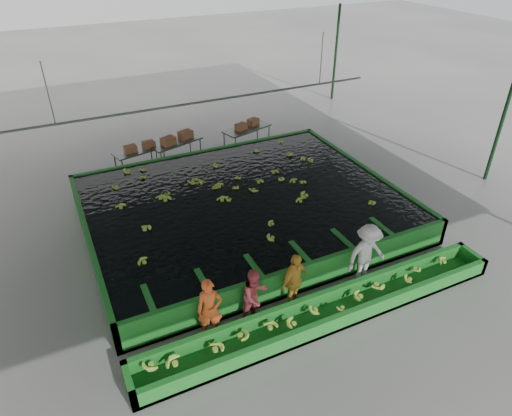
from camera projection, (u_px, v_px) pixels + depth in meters
name	position (u px, v px, depth m)	size (l,w,h in m)	color
ground	(263.00, 243.00, 14.27)	(80.00, 80.00, 0.00)	slate
shed_roof	(264.00, 85.00, 11.62)	(20.00, 22.00, 0.04)	gray
shed_posts	(264.00, 172.00, 12.94)	(20.00, 22.00, 5.00)	black
flotation_tank	(243.00, 208.00, 15.18)	(10.00, 8.00, 0.90)	#1A6A20
tank_water	(243.00, 197.00, 14.96)	(9.70, 7.70, 0.00)	black
sorting_trough	(327.00, 312.00, 11.39)	(10.00, 1.00, 0.50)	#1A6A20
cableway_rail	(202.00, 102.00, 16.50)	(0.08, 0.08, 14.00)	#59605B
rail_hanger_left	(48.00, 94.00, 14.13)	(0.04, 0.04, 2.00)	#59605B
rail_hanger_right	(321.00, 59.00, 17.80)	(0.04, 0.04, 2.00)	#59605B
worker_a	(210.00, 309.00, 10.67)	(0.60, 0.39, 1.64)	#E55923
worker_b	(255.00, 296.00, 11.13)	(0.75, 0.58, 1.53)	#BE434B
worker_c	(294.00, 281.00, 11.51)	(0.96, 0.40, 1.63)	gold
worker_d	(367.00, 254.00, 12.28)	(1.19, 0.68, 1.84)	silver
packing_table_left	(140.00, 160.00, 18.23)	(1.99, 0.80, 0.91)	#59605B
packing_table_mid	(176.00, 152.00, 18.78)	(2.12, 0.85, 0.97)	#59605B
packing_table_right	(247.00, 138.00, 19.96)	(2.17, 0.87, 0.99)	#59605B
box_stack_left	(140.00, 150.00, 17.98)	(1.22, 0.34, 0.26)	brown
box_stack_mid	(177.00, 141.00, 18.53)	(1.43, 0.40, 0.31)	brown
box_stack_right	(247.00, 127.00, 19.76)	(1.23, 0.34, 0.27)	brown
floating_bananas	(233.00, 187.00, 15.58)	(8.67, 5.91, 0.12)	#90BA36
trough_bananas	(328.00, 307.00, 11.31)	(8.93, 0.60, 0.12)	#90BA36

